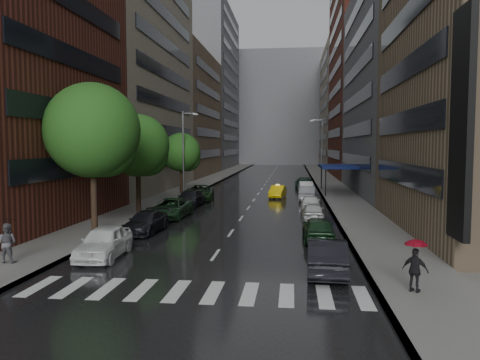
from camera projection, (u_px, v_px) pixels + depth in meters
The scene contains 19 objects.
ground at pixel (200, 277), 19.87m from camera, with size 220.00×220.00×0.00m, color gray.
road at pixel (266, 183), 69.41m from camera, with size 14.00×140.00×0.01m, color black.
sidewalk_left at pixel (207, 182), 70.41m from camera, with size 4.00×140.00×0.15m, color gray.
sidewalk_right at pixel (328, 183), 68.40m from camera, with size 4.00×140.00×0.15m, color gray.
crosswalk at pixel (195, 292), 17.86m from camera, with size 13.15×2.80×0.01m.
buildings_left at pixel (180, 83), 78.59m from camera, with size 8.00×108.00×38.00m.
buildings_right at pixel (365, 85), 73.25m from camera, with size 8.05×109.10×36.00m.
building_far at pixel (280, 109), 135.59m from camera, with size 40.00×14.00×32.00m, color slate.
tree_near at pixel (92, 131), 29.23m from camera, with size 5.95×5.95×9.49m.
tree_mid at pixel (138, 146), 37.80m from camera, with size 5.09×5.09×8.11m.
tree_far at pixel (181, 152), 52.54m from camera, with size 4.37×4.37×6.97m.
taxi at pixel (278, 192), 49.66m from camera, with size 1.37×3.94×1.30m, color yellow.
parked_cars_left at pixel (174, 206), 37.01m from camera, with size 3.09×29.63×1.60m.
parked_cars_right at pixel (310, 200), 41.16m from camera, with size 2.56×45.26×1.55m.
ped_black_umbrella at pixel (7, 236), 21.64m from camera, with size 0.96×0.98×2.09m.
ped_red_umbrella at pixel (416, 261), 17.28m from camera, with size 1.02×0.87×2.01m.
street_lamp_left at pixel (184, 152), 50.09m from camera, with size 1.74×0.22×9.00m.
street_lamp_right at pixel (321, 150), 63.23m from camera, with size 1.74×0.22×9.00m.
awning at pixel (338, 167), 53.31m from camera, with size 4.00×8.00×3.12m.
Camera 1 is at (3.88, -19.19, 5.61)m, focal length 35.00 mm.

